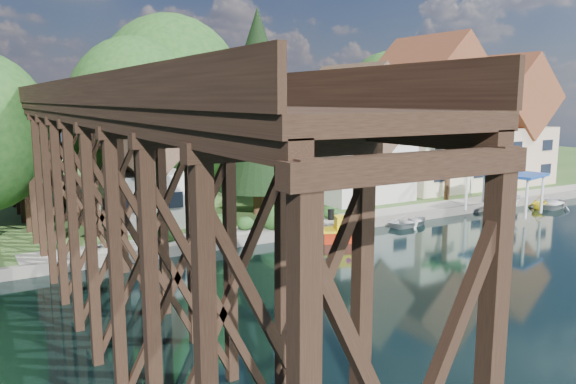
# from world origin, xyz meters

# --- Properties ---
(ground) EXTENTS (140.00, 140.00, 0.00)m
(ground) POSITION_xyz_m (0.00, 0.00, 0.00)
(ground) COLOR black
(ground) RESTS_ON ground
(bank) EXTENTS (140.00, 52.00, 0.50)m
(bank) POSITION_xyz_m (0.00, 34.00, 0.25)
(bank) COLOR #2E5321
(bank) RESTS_ON ground
(seawall) EXTENTS (60.00, 0.40, 0.62)m
(seawall) POSITION_xyz_m (4.00, 8.00, 0.31)
(seawall) COLOR slate
(seawall) RESTS_ON ground
(promenade) EXTENTS (50.00, 2.60, 0.06)m
(promenade) POSITION_xyz_m (6.00, 9.30, 0.53)
(promenade) COLOR gray
(promenade) RESTS_ON bank
(trestle_bridge) EXTENTS (4.12, 44.18, 9.30)m
(trestle_bridge) POSITION_xyz_m (-16.00, 5.17, 5.35)
(trestle_bridge) COLOR black
(trestle_bridge) RESTS_ON ground
(house_left) EXTENTS (7.64, 8.64, 11.02)m
(house_left) POSITION_xyz_m (7.00, 16.00, 5.14)
(house_left) COLOR silver
(house_left) RESTS_ON bank
(house_center) EXTENTS (8.65, 9.18, 13.89)m
(house_center) POSITION_xyz_m (16.00, 16.50, 6.42)
(house_center) COLOR beige
(house_center) RESTS_ON bank
(house_right) EXTENTS (8.15, 8.64, 12.45)m
(house_right) POSITION_xyz_m (25.00, 16.00, 5.78)
(house_right) COLOR beige
(house_right) RESTS_ON bank
(shed) EXTENTS (5.09, 5.40, 7.85)m
(shed) POSITION_xyz_m (-11.00, 14.50, 3.83)
(shed) COLOR silver
(shed) RESTS_ON bank
(bg_trees) EXTENTS (49.90, 13.30, 10.57)m
(bg_trees) POSITION_xyz_m (1.00, 21.25, 7.29)
(bg_trees) COLOR #382314
(bg_trees) RESTS_ON bank
(shrubs) EXTENTS (15.76, 2.47, 1.70)m
(shrubs) POSITION_xyz_m (-4.60, 9.26, 1.23)
(shrubs) COLOR #1A4017
(shrubs) RESTS_ON bank
(conifer) EXTENTS (5.83, 5.83, 14.36)m
(conifer) POSITION_xyz_m (-2.80, 13.78, 7.41)
(conifer) COLOR #382314
(conifer) RESTS_ON bank
(palm_tree) EXTENTS (3.92, 3.92, 5.12)m
(palm_tree) POSITION_xyz_m (13.27, 11.15, 4.97)
(palm_tree) COLOR #382314
(palm_tree) RESTS_ON bank
(flagpole) EXTENTS (1.20, 0.22, 7.68)m
(flagpole) POSITION_xyz_m (16.19, 11.17, 5.21)
(flagpole) COLOR white
(flagpole) RESTS_ON bank
(tugboat) EXTENTS (3.23, 2.55, 2.07)m
(tugboat) POSITION_xyz_m (-1.00, 5.84, 0.62)
(tugboat) COLOR #AF220B
(tugboat) RESTS_ON ground
(boat_white_a) EXTENTS (4.10, 3.27, 0.76)m
(boat_white_a) POSITION_xyz_m (5.58, 7.09, 0.38)
(boat_white_a) COLOR silver
(boat_white_a) RESTS_ON ground
(boat_canopy) EXTENTS (4.75, 5.89, 3.31)m
(boat_canopy) POSITION_xyz_m (13.74, 5.95, 1.42)
(boat_canopy) COLOR white
(boat_canopy) RESTS_ON ground
(boat_yellow) EXTENTS (2.75, 2.52, 1.22)m
(boat_yellow) POSITION_xyz_m (18.60, 6.32, 0.61)
(boat_yellow) COLOR yellow
(boat_yellow) RESTS_ON ground
(boat_white_b) EXTENTS (4.93, 4.26, 0.86)m
(boat_white_b) POSITION_xyz_m (20.33, 6.22, 0.43)
(boat_white_b) COLOR silver
(boat_white_b) RESTS_ON ground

